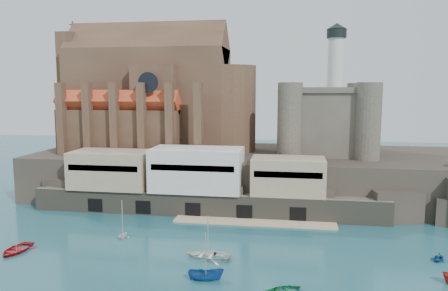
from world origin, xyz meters
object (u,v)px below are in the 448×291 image
Objects in this scene: church at (156,99)px; boat_0 at (16,252)px; castle_keep at (326,117)px; boat_2 at (206,280)px.

boat_0 is at bearing -101.05° from church.
church is 40.39m from castle_keep.
boat_0 is (-8.56, -43.85, -22.13)m from church.
church reaches higher than castle_keep.
church reaches higher than boat_0.
boat_0 is at bearing -138.55° from castle_keep.
church is at bearing 81.83° from boat_0.
castle_keep is 4.73× the size of boat_0.
boat_2 is (30.63, -5.15, 0.00)m from boat_0.
boat_2 is at bearing -110.61° from castle_keep.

